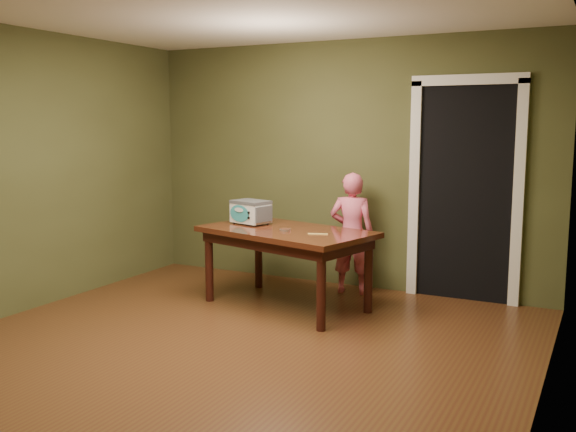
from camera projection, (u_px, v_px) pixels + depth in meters
The scene contains 8 objects.
floor at pixel (214, 357), 4.80m from camera, with size 5.00×5.00×0.00m, color #503117.
room_shell at pixel (211, 128), 4.56m from camera, with size 4.52×5.02×2.61m.
doorway at pixel (471, 191), 6.52m from camera, with size 1.10×0.66×2.25m.
dining_table at pixel (286, 240), 6.05m from camera, with size 1.77×1.27×0.75m.
toy_oven at pixel (251, 211), 6.34m from camera, with size 0.43×0.34×0.23m.
baking_pan at pixel (285, 230), 5.93m from camera, with size 0.10×0.10×0.02m.
spatula at pixel (318, 234), 5.75m from camera, with size 0.18×0.03×0.01m, color #F2D669.
child at pixel (352, 233), 6.55m from camera, with size 0.46×0.30×1.25m, color #ED6181.
Camera 1 is at (2.57, -3.85, 1.74)m, focal length 40.00 mm.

